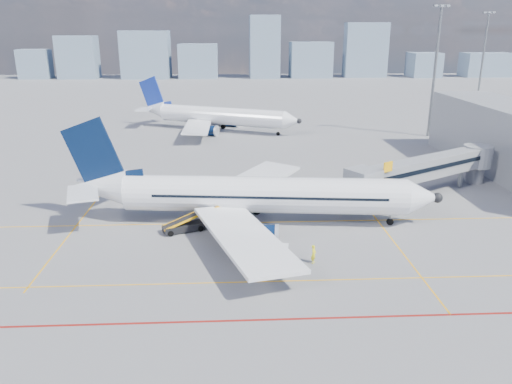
% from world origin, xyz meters
% --- Properties ---
extents(ground, '(420.00, 420.00, 0.00)m').
position_xyz_m(ground, '(0.00, 0.00, 0.00)').
color(ground, gray).
rests_on(ground, ground).
extents(apron_markings, '(90.00, 35.12, 0.01)m').
position_xyz_m(apron_markings, '(-0.58, -3.91, 0.01)').
color(apron_markings, '#FFAC0D').
rests_on(apron_markings, ground).
extents(jet_bridge, '(23.55, 15.78, 6.30)m').
position_xyz_m(jet_bridge, '(23.51, 16.91, 3.74)').
color(jet_bridge, gray).
rests_on(jet_bridge, ground).
extents(floodlight_mast_ne, '(3.20, 0.61, 25.45)m').
position_xyz_m(floodlight_mast_ne, '(38.00, 55.00, 13.59)').
color(floodlight_mast_ne, slate).
rests_on(floodlight_mast_ne, ground).
extents(floodlight_mast_far, '(3.20, 0.61, 25.45)m').
position_xyz_m(floodlight_mast_far, '(65.00, 90.00, 13.59)').
color(floodlight_mast_far, slate).
rests_on(floodlight_mast_far, ground).
extents(distant_skyline, '(256.78, 14.62, 27.43)m').
position_xyz_m(distant_skyline, '(-8.37, 190.00, 10.03)').
color(distant_skyline, slate).
rests_on(distant_skyline, ground).
extents(main_aircraft, '(41.75, 36.32, 12.21)m').
position_xyz_m(main_aircraft, '(-0.75, 8.17, 3.22)').
color(main_aircraft, white).
rests_on(main_aircraft, ground).
extents(second_aircraft, '(35.94, 30.33, 11.14)m').
position_xyz_m(second_aircraft, '(-6.02, 62.88, 3.22)').
color(second_aircraft, white).
rests_on(second_aircraft, ground).
extents(baggage_tug, '(2.63, 1.81, 1.70)m').
position_xyz_m(baggage_tug, '(1.38, -0.81, 0.82)').
color(baggage_tug, white).
rests_on(baggage_tug, ground).
extents(cargo_dolly, '(4.10, 2.90, 2.06)m').
position_xyz_m(cargo_dolly, '(0.07, -2.46, 1.13)').
color(cargo_dolly, black).
rests_on(cargo_dolly, ground).
extents(belt_loader, '(6.29, 3.61, 2.57)m').
position_xyz_m(belt_loader, '(-7.73, 5.83, 0.66)').
color(belt_loader, black).
rests_on(belt_loader, ground).
extents(ramp_worker, '(0.70, 0.78, 1.80)m').
position_xyz_m(ramp_worker, '(4.92, -2.58, 0.90)').
color(ramp_worker, yellow).
rests_on(ramp_worker, ground).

